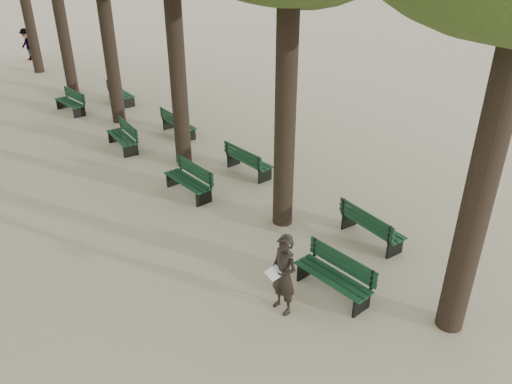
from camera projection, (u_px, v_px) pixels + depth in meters
ground at (323, 303)px, 10.46m from camera, size 120.00×120.00×0.00m
bench_left_0 at (332, 284)px, 10.60m from camera, size 0.65×1.82×0.92m
bench_left_1 at (188, 186)px, 14.59m from camera, size 0.62×1.82×0.92m
bench_left_2 at (123, 142)px, 17.61m from camera, size 0.74×1.85×0.92m
bench_left_3 at (70, 106)px, 21.06m from camera, size 0.74×1.85×0.92m
bench_right_0 at (371, 231)px, 12.42m from camera, size 0.73×1.84×0.92m
bench_right_1 at (249, 165)px, 15.85m from camera, size 0.62×1.82×0.92m
bench_right_2 at (179, 128)px, 18.82m from camera, size 0.63×1.82×0.92m
bench_right_3 at (122, 97)px, 22.22m from camera, size 0.62×1.82×0.92m
man_with_map at (284, 275)px, 9.87m from camera, size 0.62×0.72×1.78m
pedestrian_b at (27, 44)px, 29.17m from camera, size 0.58×1.22×1.81m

